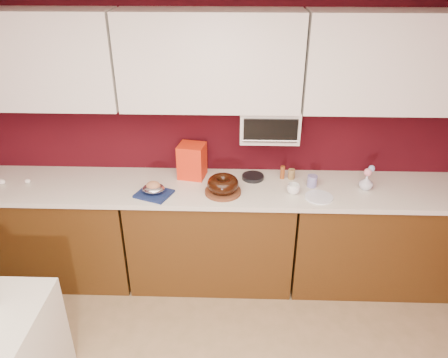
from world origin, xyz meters
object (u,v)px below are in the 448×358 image
object	(u,v)px
bundt_cake	(223,184)
flower_vase	(366,182)
toaster_oven	(269,123)
coffee_mug	(293,188)
pandoro_box	(192,161)
blue_jar	(312,181)
foil_ham_nest	(154,189)

from	to	relation	value
bundt_cake	flower_vase	bearing A→B (deg)	5.28
toaster_oven	flower_vase	size ratio (longest dim) A/B	3.48
coffee_mug	flower_vase	xyz separation A→B (m)	(0.57, 0.09, 0.02)
toaster_oven	coffee_mug	distance (m)	0.53
toaster_oven	pandoro_box	bearing A→B (deg)	179.69
pandoro_box	flower_vase	size ratio (longest dim) A/B	2.17
blue_jar	toaster_oven	bearing A→B (deg)	158.58
toaster_oven	foil_ham_nest	xyz separation A→B (m)	(-0.87, -0.32, -0.42)
toaster_oven	bundt_cake	distance (m)	0.59
foil_ham_nest	coffee_mug	xyz separation A→B (m)	(1.07, 0.06, -0.01)
coffee_mug	toaster_oven	bearing A→B (deg)	126.41
pandoro_box	blue_jar	distance (m)	0.97
foil_ham_nest	flower_vase	size ratio (longest dim) A/B	1.32
bundt_cake	flower_vase	size ratio (longest dim) A/B	1.87
flower_vase	toaster_oven	bearing A→B (deg)	167.57
foil_ham_nest	blue_jar	world-z (taller)	blue_jar
pandoro_box	flower_vase	distance (m)	1.39
foil_ham_nest	coffee_mug	size ratio (longest dim) A/B	1.79
foil_ham_nest	pandoro_box	bearing A→B (deg)	50.28
pandoro_box	coffee_mug	size ratio (longest dim) A/B	2.96
blue_jar	pandoro_box	bearing A→B (deg)	171.67
coffee_mug	flower_vase	size ratio (longest dim) A/B	0.74
pandoro_box	blue_jar	size ratio (longest dim) A/B	3.02
toaster_oven	blue_jar	distance (m)	0.57
foil_ham_nest	coffee_mug	distance (m)	1.07
coffee_mug	bundt_cake	bearing A→B (deg)	-178.66
foil_ham_nest	blue_jar	distance (m)	1.24
foil_ham_nest	coffee_mug	world-z (taller)	coffee_mug
foil_ham_nest	blue_jar	size ratio (longest dim) A/B	1.83
blue_jar	bundt_cake	bearing A→B (deg)	-169.20
coffee_mug	blue_jar	bearing A→B (deg)	37.11
flower_vase	coffee_mug	bearing A→B (deg)	-171.05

